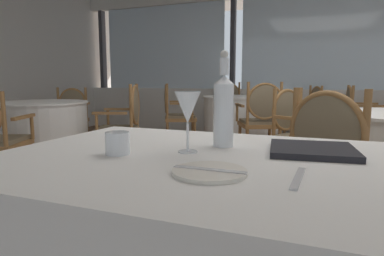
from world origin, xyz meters
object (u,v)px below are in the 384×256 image
dining_chair_0_0 (358,114)px  dining_chair_2_3 (175,110)px  water_bottle (224,108)px  dining_chair_1_1 (297,129)px  wine_glass (188,109)px  menu_book (312,150)px  dining_chair_2_1 (308,110)px  dining_chair_2_0 (261,115)px  dining_chair_3_2 (70,114)px  water_tumbler (118,143)px  side_plate (209,172)px  dining_chair_3_1 (125,120)px  dining_chair_1_2 (336,162)px  dining_chair_2_2 (230,105)px

dining_chair_0_0 → dining_chair_2_3: size_ratio=0.98×
water_bottle → dining_chair_1_1: (0.11, 2.19, -0.36)m
wine_glass → menu_book: (0.38, 0.14, -0.13)m
dining_chair_2_1 → dining_chair_0_0: bearing=123.1°
dining_chair_0_0 → dining_chair_2_0: (-1.15, -0.98, 0.03)m
water_bottle → menu_book: water_bottle is taller
dining_chair_2_0 → dining_chair_3_2: size_ratio=1.09×
dining_chair_2_0 → dining_chair_2_3: 1.47m
menu_book → dining_chair_2_1: size_ratio=0.28×
water_tumbler → dining_chair_2_3: dining_chair_2_3 is taller
dining_chair_2_3 → dining_chair_1_1: bearing=-59.7°
side_plate → dining_chair_3_2: 4.29m
dining_chair_1_1 → dining_chair_2_0: size_ratio=0.94×
menu_book → dining_chair_3_2: 4.23m
menu_book → dining_chair_3_1: 2.94m
side_plate → dining_chair_2_3: (-1.81, 3.80, -0.22)m
dining_chair_1_2 → dining_chair_2_1: size_ratio=1.04×
dining_chair_0_0 → dining_chair_3_1: bearing=-148.8°
dining_chair_2_0 → dining_chair_2_2: dining_chair_2_0 is taller
dining_chair_1_1 → dining_chair_2_2: dining_chair_2_2 is taller
dining_chair_1_1 → dining_chair_2_1: bearing=121.8°
water_bottle → dining_chair_0_0: water_bottle is taller
wine_glass → menu_book: size_ratio=0.76×
wine_glass → dining_chair_2_3: (-1.66, 3.58, -0.35)m
side_plate → water_bottle: size_ratio=0.57×
dining_chair_2_3 → menu_book: bearing=-84.9°
dining_chair_1_2 → dining_chair_2_1: 3.52m
dining_chair_0_0 → dining_chair_1_1: bearing=-116.1°
dining_chair_2_1 → dining_chair_2_2: bearing=-45.1°
dining_chair_1_1 → dining_chair_3_2: 3.15m
dining_chair_1_1 → dining_chair_2_0: 0.90m
water_bottle → dining_chair_3_2: 4.01m
water_tumbler → dining_chair_2_0: dining_chair_2_0 is taller
menu_book → dining_chair_2_2: 5.08m
dining_chair_2_2 → dining_chair_3_2: (-1.75, -2.21, -0.03)m
dining_chair_0_0 → dining_chair_3_1: dining_chair_3_1 is taller
dining_chair_0_0 → dining_chair_1_1: dining_chair_0_0 is taller
dining_chair_1_2 → dining_chair_2_2: dining_chair_2_2 is taller
wine_glass → water_tumbler: 0.25m
dining_chair_0_0 → dining_chair_2_2: dining_chair_2_2 is taller
dining_chair_2_3 → dining_chair_3_1: bearing=-116.1°
dining_chair_0_0 → dining_chair_1_1: (-0.69, -1.74, -0.01)m
dining_chair_3_2 → dining_chair_1_2: bearing=40.7°
water_tumbler → dining_chair_1_2: (0.69, 1.08, -0.25)m
dining_chair_3_1 → dining_chair_2_1: bearing=-151.6°
water_tumbler → dining_chair_2_1: (0.40, 4.59, -0.26)m
water_bottle → dining_chair_2_2: size_ratio=0.35×
water_tumbler → menu_book: bearing=23.2°
wine_glass → water_tumbler: size_ratio=2.60×
dining_chair_2_3 → dining_chair_2_0: bearing=-45.0°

